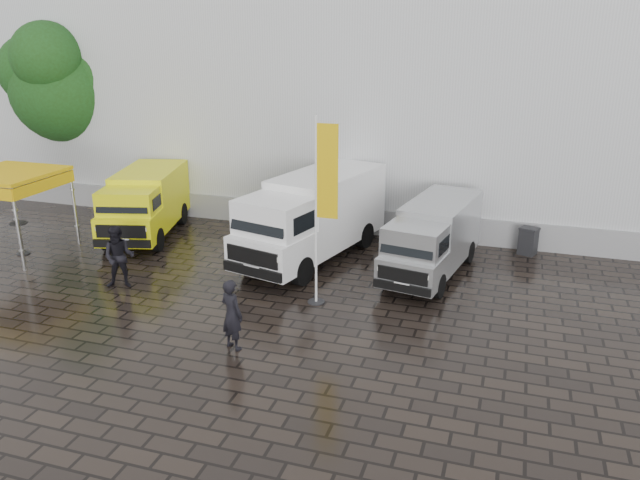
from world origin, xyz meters
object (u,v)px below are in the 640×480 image
object	(u,v)px
van_white	(312,219)
van_silver	(433,240)
person_front	(232,314)
flagpole	(322,202)
person_tent	(119,257)
van_yellow	(146,205)
canopy_tent	(8,178)
cocktail_table	(21,238)
wheelie_bin	(528,241)

from	to	relation	value
van_white	van_silver	xyz separation A→B (m)	(4.14, -0.16, -0.28)
van_white	person_front	distance (m)	6.66
flagpole	van_white	bearing A→B (deg)	112.91
van_white	person_tent	xyz separation A→B (m)	(-4.84, -4.16, -0.45)
person_tent	van_yellow	bearing A→B (deg)	92.35
canopy_tent	flagpole	world-z (taller)	flagpole
flagpole	cocktail_table	size ratio (longest dim) A/B	4.71
van_white	flagpole	size ratio (longest dim) A/B	1.22
cocktail_table	person_front	xyz separation A→B (m)	(10.06, -3.94, 0.34)
van_white	van_silver	size ratio (longest dim) A/B	1.24
canopy_tent	wheelie_bin	size ratio (longest dim) A/B	3.03
flagpole	cocktail_table	xyz separation A→B (m)	(-11.39, 0.73, -2.50)
van_yellow	person_tent	size ratio (longest dim) A/B	2.69
cocktail_table	person_tent	size ratio (longest dim) A/B	0.59
flagpole	wheelie_bin	world-z (taller)	flagpole
flagpole	person_front	xyz separation A→B (m)	(-1.33, -3.21, -2.16)
flagpole	canopy_tent	bearing A→B (deg)	176.09
canopy_tent	flagpole	bearing A→B (deg)	-3.91
flagpole	van_yellow	bearing A→B (deg)	154.98
van_silver	person_tent	size ratio (longest dim) A/B	2.72
canopy_tent	van_white	bearing A→B (deg)	14.58
van_white	van_silver	distance (m)	4.15
van_silver	person_tent	world-z (taller)	van_silver
van_yellow	van_white	bearing A→B (deg)	-18.33
flagpole	person_tent	size ratio (longest dim) A/B	2.77
van_silver	canopy_tent	size ratio (longest dim) A/B	1.80
van_white	wheelie_bin	size ratio (longest dim) A/B	6.77
flagpole	wheelie_bin	size ratio (longest dim) A/B	5.56
flagpole	person_tent	distance (m)	6.67
cocktail_table	wheelie_bin	xyz separation A→B (m)	(17.07, 5.46, -0.09)
person_tent	wheelie_bin	bearing A→B (deg)	9.00
van_white	flagpole	world-z (taller)	flagpole
van_silver	wheelie_bin	world-z (taller)	van_silver
van_yellow	van_silver	xyz separation A→B (m)	(10.97, -0.60, -0.06)
canopy_tent	cocktail_table	world-z (taller)	canopy_tent
canopy_tent	person_tent	bearing A→B (deg)	-16.12
van_silver	van_white	bearing A→B (deg)	-172.08
van_silver	flagpole	distance (m)	4.65
van_yellow	canopy_tent	size ratio (longest dim) A/B	1.78
van_yellow	cocktail_table	xyz separation A→B (m)	(-3.11, -3.14, -0.64)
van_yellow	van_white	size ratio (longest dim) A/B	0.80
van_white	person_tent	size ratio (longest dim) A/B	3.37
van_silver	cocktail_table	bearing A→B (deg)	-159.69
van_yellow	person_front	xyz separation A→B (m)	(6.95, -7.08, -0.30)
van_silver	person_front	bearing A→B (deg)	-111.73
van_yellow	canopy_tent	distance (m)	4.75
van_yellow	person_front	world-z (taller)	van_yellow
van_white	canopy_tent	xyz separation A→B (m)	(-10.13, -2.63, 1.30)
cocktail_table	wheelie_bin	world-z (taller)	cocktail_table
van_yellow	canopy_tent	world-z (taller)	canopy_tent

